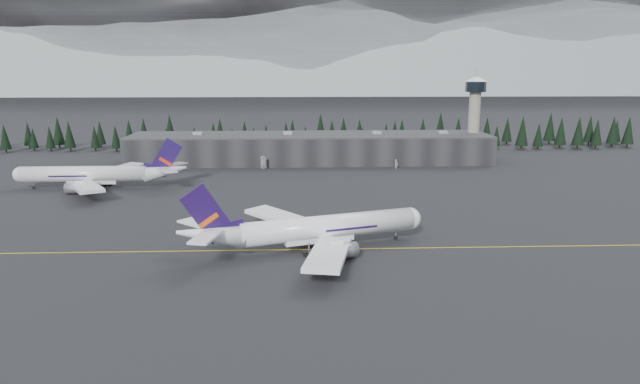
{
  "coord_description": "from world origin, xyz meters",
  "views": [
    {
      "loc": [
        -6.32,
        -130.04,
        41.99
      ],
      "look_at": [
        0.0,
        20.0,
        9.0
      ],
      "focal_mm": 32.0,
      "sensor_mm": 36.0,
      "label": 1
    }
  ],
  "objects_px": {
    "jet_main": "(308,229)",
    "jet_parked": "(100,174)",
    "control_tower": "(475,109)",
    "gse_vehicle_a": "(264,167)",
    "terminal": "(310,148)",
    "gse_vehicle_b": "(396,167)"
  },
  "relations": [
    {
      "from": "terminal",
      "to": "jet_parked",
      "type": "bearing_deg",
      "value": -144.02
    },
    {
      "from": "control_tower",
      "to": "jet_parked",
      "type": "xyz_separation_m",
      "value": [
        -150.58,
        -57.87,
        -18.37
      ]
    },
    {
      "from": "jet_parked",
      "to": "terminal",
      "type": "bearing_deg",
      "value": -144.07
    },
    {
      "from": "jet_main",
      "to": "terminal",
      "type": "bearing_deg",
      "value": 70.79
    },
    {
      "from": "jet_main",
      "to": "jet_parked",
      "type": "bearing_deg",
      "value": 117.31
    },
    {
      "from": "jet_main",
      "to": "gse_vehicle_b",
      "type": "xyz_separation_m",
      "value": [
        39.84,
        108.67,
        -4.31
      ]
    },
    {
      "from": "control_tower",
      "to": "jet_main",
      "type": "xyz_separation_m",
      "value": [
        -78.72,
        -130.12,
        -18.43
      ]
    },
    {
      "from": "terminal",
      "to": "jet_parked",
      "type": "relative_size",
      "value": 2.63
    },
    {
      "from": "jet_parked",
      "to": "gse_vehicle_b",
      "type": "height_order",
      "value": "jet_parked"
    },
    {
      "from": "control_tower",
      "to": "jet_main",
      "type": "height_order",
      "value": "control_tower"
    },
    {
      "from": "control_tower",
      "to": "gse_vehicle_a",
      "type": "xyz_separation_m",
      "value": [
        -95.13,
        -20.56,
        -22.64
      ]
    },
    {
      "from": "jet_main",
      "to": "jet_parked",
      "type": "height_order",
      "value": "jet_parked"
    },
    {
      "from": "control_tower",
      "to": "jet_parked",
      "type": "bearing_deg",
      "value": -158.98
    },
    {
      "from": "jet_main",
      "to": "gse_vehicle_b",
      "type": "bearing_deg",
      "value": 52.33
    },
    {
      "from": "gse_vehicle_a",
      "to": "gse_vehicle_b",
      "type": "relative_size",
      "value": 1.41
    },
    {
      "from": "control_tower",
      "to": "gse_vehicle_a",
      "type": "relative_size",
      "value": 6.83
    },
    {
      "from": "gse_vehicle_b",
      "to": "jet_main",
      "type": "bearing_deg",
      "value": -14.02
    },
    {
      "from": "jet_main",
      "to": "gse_vehicle_a",
      "type": "xyz_separation_m",
      "value": [
        -16.41,
        109.56,
        -4.21
      ]
    },
    {
      "from": "control_tower",
      "to": "gse_vehicle_b",
      "type": "bearing_deg",
      "value": -151.11
    },
    {
      "from": "control_tower",
      "to": "jet_main",
      "type": "distance_m",
      "value": 153.19
    },
    {
      "from": "jet_main",
      "to": "gse_vehicle_a",
      "type": "height_order",
      "value": "jet_main"
    },
    {
      "from": "terminal",
      "to": "jet_main",
      "type": "bearing_deg",
      "value": -91.68
    }
  ]
}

